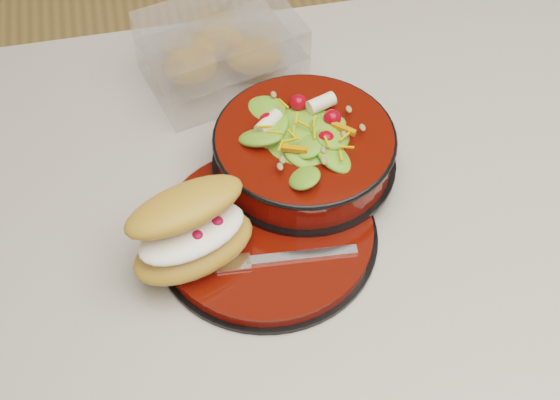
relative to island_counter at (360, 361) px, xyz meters
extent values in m
cube|color=silver|center=(0.00, 0.00, -0.02)|extent=(1.16, 0.66, 0.86)
cube|color=#A29D94|center=(0.00, 0.00, 0.43)|extent=(1.24, 0.74, 0.04)
cylinder|color=black|center=(-0.16, -0.04, 0.45)|extent=(0.26, 0.26, 0.01)
cylinder|color=#5B0903|center=(-0.16, -0.04, 0.46)|extent=(0.24, 0.24, 0.01)
torus|color=black|center=(-0.15, -0.05, 0.46)|extent=(0.14, 0.14, 0.01)
cylinder|color=black|center=(-0.10, 0.04, 0.47)|extent=(0.22, 0.22, 0.01)
cylinder|color=#5B0903|center=(-0.10, 0.04, 0.49)|extent=(0.21, 0.21, 0.04)
torus|color=black|center=(-0.10, 0.04, 0.51)|extent=(0.22, 0.22, 0.01)
ellipsoid|color=#4D8425|center=(-0.10, 0.04, 0.51)|extent=(0.18, 0.18, 0.07)
sphere|color=red|center=(-0.05, 0.04, 0.55)|extent=(0.02, 0.02, 0.02)
sphere|color=red|center=(-0.10, 0.09, 0.55)|extent=(0.02, 0.02, 0.02)
sphere|color=red|center=(-0.14, 0.04, 0.55)|extent=(0.02, 0.02, 0.02)
sphere|color=red|center=(-0.10, 0.00, 0.55)|extent=(0.02, 0.02, 0.02)
cylinder|color=silver|center=(-0.07, 0.08, 0.55)|extent=(0.03, 0.04, 0.02)
cylinder|color=silver|center=(-0.14, 0.06, 0.55)|extent=(0.04, 0.03, 0.02)
cube|color=orange|center=(-0.12, 0.01, 0.55)|extent=(0.03, 0.03, 0.01)
cube|color=orange|center=(-0.05, 0.03, 0.55)|extent=(0.03, 0.02, 0.01)
ellipsoid|color=#C48A3C|center=(-0.25, -0.07, 0.48)|extent=(0.16, 0.12, 0.04)
ellipsoid|color=white|center=(-0.25, -0.07, 0.51)|extent=(0.14, 0.10, 0.02)
ellipsoid|color=#C48A3C|center=(-0.25, -0.05, 0.53)|extent=(0.15, 0.11, 0.03)
sphere|color=red|center=(-0.27, -0.07, 0.52)|extent=(0.02, 0.02, 0.02)
sphere|color=red|center=(-0.24, -0.08, 0.52)|extent=(0.02, 0.02, 0.02)
sphere|color=red|center=(-0.22, -0.06, 0.52)|extent=(0.02, 0.02, 0.02)
sphere|color=red|center=(-0.26, -0.05, 0.52)|extent=(0.02, 0.02, 0.02)
sphere|color=#191947|center=(-0.25, -0.06, 0.52)|extent=(0.01, 0.01, 0.01)
sphere|color=#191947|center=(-0.23, -0.06, 0.52)|extent=(0.01, 0.01, 0.01)
sphere|color=#191947|center=(-0.25, -0.07, 0.52)|extent=(0.01, 0.01, 0.01)
cube|color=silver|center=(-0.13, -0.09, 0.47)|extent=(0.12, 0.02, 0.00)
cube|color=silver|center=(-0.21, -0.08, 0.47)|extent=(0.04, 0.02, 0.00)
cube|color=white|center=(-0.16, 0.24, 0.47)|extent=(0.22, 0.19, 0.05)
cube|color=white|center=(-0.16, 0.24, 0.52)|extent=(0.22, 0.19, 0.04)
ellipsoid|color=#C48A3C|center=(-0.21, 0.24, 0.47)|extent=(0.07, 0.06, 0.04)
ellipsoid|color=#C48A3C|center=(-0.12, 0.24, 0.47)|extent=(0.07, 0.06, 0.04)
ellipsoid|color=#C48A3C|center=(-0.16, 0.28, 0.47)|extent=(0.07, 0.06, 0.04)
camera|label=1|loc=(-0.26, -0.57, 1.17)|focal=50.00mm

